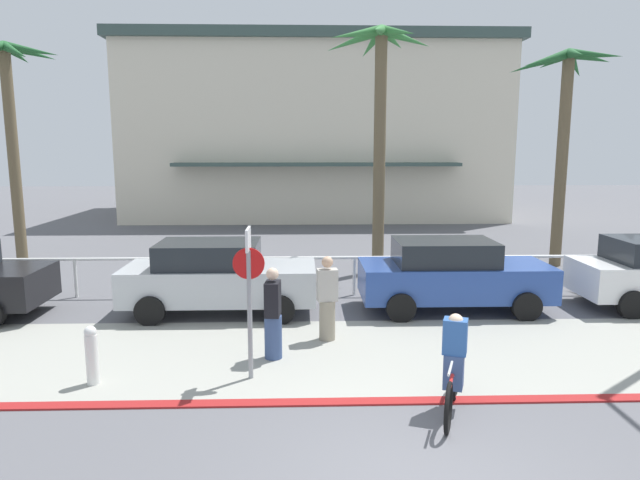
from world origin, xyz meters
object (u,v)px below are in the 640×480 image
Objects in this scene: stop_sign_bike_lane at (249,282)px; palm_tree_3 at (564,104)px; pedestrian_0 at (327,302)px; pedestrian_1 at (273,317)px; bollard_1 at (92,355)px; car_silver_1 at (218,277)px; palm_tree_1 at (9,95)px; palm_tree_2 at (378,91)px; cyclist_red_0 at (454,366)px; car_blue_2 at (452,274)px.

palm_tree_3 is at bearing 44.20° from stop_sign_bike_lane.
pedestrian_1 is at bearing -136.57° from pedestrian_0.
bollard_1 is at bearing -159.93° from pedestrian_1.
stop_sign_bike_lane reaches higher than car_silver_1.
palm_tree_1 is 1.05× the size of palm_tree_3.
palm_tree_2 reaches higher than palm_tree_1.
pedestrian_0 is at bearing 27.39° from bollard_1.
pedestrian_0 is 1.42m from pedestrian_1.
stop_sign_bike_lane is 1.48× the size of cyclist_red_0.
cyclist_red_0 is (-6.00, -10.07, -4.47)m from palm_tree_3.
stop_sign_bike_lane is at bearing -138.32° from car_blue_2.
palm_tree_2 is 1.67× the size of car_silver_1.
palm_tree_2 is 7.55m from car_silver_1.
stop_sign_bike_lane is 13.87m from palm_tree_1.
palm_tree_3 is 8.02m from car_blue_2.
car_blue_2 is (6.95, 4.07, 0.35)m from bollard_1.
car_blue_2 is at bearing 0.75° from car_silver_1.
palm_tree_1 reaches higher than car_silver_1.
car_blue_2 is at bearing -25.59° from palm_tree_1.
bollard_1 is at bearing -59.49° from palm_tree_1.
palm_tree_3 is 3.96× the size of cyclist_red_0.
palm_tree_3 is 1.56× the size of car_silver_1.
car_blue_2 is (1.26, -4.17, -4.60)m from palm_tree_2.
car_silver_1 is at bearing 105.91° from stop_sign_bike_lane.
car_silver_1 is (-1.10, 3.84, -0.81)m from stop_sign_bike_lane.
car_blue_2 is at bearing 30.35° from bollard_1.
pedestrian_1 is (-8.74, -7.93, -4.37)m from palm_tree_3.
car_blue_2 is 2.55× the size of pedestrian_0.
bollard_1 is at bearing -149.65° from car_blue_2.
palm_tree_3 reaches higher than pedestrian_1.
palm_tree_3 is 1.56× the size of car_blue_2.
palm_tree_2 is 4.29× the size of pedestrian_1.
cyclist_red_0 is at bearing -50.70° from car_silver_1.
car_silver_1 is at bearing 141.30° from pedestrian_0.
stop_sign_bike_lane reaches higher than pedestrian_1.
stop_sign_bike_lane is at bearing -110.28° from pedestrian_1.
palm_tree_2 is at bearing -172.94° from palm_tree_3.
palm_tree_1 is at bearing 135.74° from cyclist_red_0.
bollard_1 is 3.09m from pedestrian_1.
car_silver_1 is (7.54, -6.31, -4.65)m from palm_tree_1.
cyclist_red_0 is (4.17, -5.09, -0.18)m from car_silver_1.
pedestrian_0 reaches higher than cyclist_red_0.
palm_tree_2 is at bearing 68.82° from stop_sign_bike_lane.
car_blue_2 is at bearing 33.92° from pedestrian_0.
stop_sign_bike_lane is 3.46m from cyclist_red_0.
pedestrian_0 is at bearing 118.69° from cyclist_red_0.
palm_tree_3 is 12.58m from pedestrian_1.
palm_tree_2 is 4.26× the size of pedestrian_0.
palm_tree_3 is 12.11m from car_silver_1.
stop_sign_bike_lane reaches higher than bollard_1.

